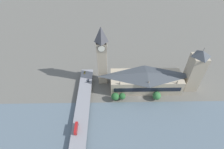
{
  "coord_description": "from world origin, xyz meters",
  "views": [
    {
      "loc": [
        -123.89,
        32.94,
        153.49
      ],
      "look_at": [
        20.88,
        30.6,
        16.98
      ],
      "focal_mm": 28.0,
      "sensor_mm": 36.0,
      "label": 1
    }
  ],
  "objects_px": {
    "clock_tower": "(102,55)",
    "car_southbound_mid": "(85,72)",
    "victoria_tower": "(195,70)",
    "car_northbound_tail": "(88,80)",
    "parliament_hall": "(146,80)",
    "double_decker_bus_lead": "(76,128)",
    "road_bridge": "(80,128)"
  },
  "relations": [
    {
      "from": "double_decker_bus_lead",
      "to": "parliament_hall",
      "type": "bearing_deg",
      "value": -51.93
    },
    {
      "from": "car_southbound_mid",
      "to": "victoria_tower",
      "type": "bearing_deg",
      "value": -99.49
    },
    {
      "from": "parliament_hall",
      "to": "clock_tower",
      "type": "bearing_deg",
      "value": 76.22
    },
    {
      "from": "victoria_tower",
      "to": "double_decker_bus_lead",
      "type": "bearing_deg",
      "value": 114.61
    },
    {
      "from": "car_southbound_mid",
      "to": "clock_tower",
      "type": "bearing_deg",
      "value": -110.58
    },
    {
      "from": "road_bridge",
      "to": "car_southbound_mid",
      "type": "bearing_deg",
      "value": 2.14
    },
    {
      "from": "victoria_tower",
      "to": "car_northbound_tail",
      "type": "bearing_deg",
      "value": 86.88
    },
    {
      "from": "road_bridge",
      "to": "double_decker_bus_lead",
      "type": "xyz_separation_m",
      "value": [
        -1.87,
        2.84,
        3.56
      ]
    },
    {
      "from": "double_decker_bus_lead",
      "to": "car_southbound_mid",
      "type": "height_order",
      "value": "double_decker_bus_lead"
    },
    {
      "from": "parliament_hall",
      "to": "clock_tower",
      "type": "height_order",
      "value": "clock_tower"
    },
    {
      "from": "parliament_hall",
      "to": "clock_tower",
      "type": "xyz_separation_m",
      "value": [
        12.09,
        49.3,
        26.98
      ]
    },
    {
      "from": "clock_tower",
      "to": "car_northbound_tail",
      "type": "relative_size",
      "value": 17.47
    },
    {
      "from": "parliament_hall",
      "to": "clock_tower",
      "type": "relative_size",
      "value": 1.09
    },
    {
      "from": "double_decker_bus_lead",
      "to": "car_northbound_tail",
      "type": "height_order",
      "value": "double_decker_bus_lead"
    },
    {
      "from": "parliament_hall",
      "to": "double_decker_bus_lead",
      "type": "bearing_deg",
      "value": 128.07
    },
    {
      "from": "victoria_tower",
      "to": "car_northbound_tail",
      "type": "height_order",
      "value": "victoria_tower"
    },
    {
      "from": "road_bridge",
      "to": "car_northbound_tail",
      "type": "xyz_separation_m",
      "value": [
        61.51,
        -2.98,
        1.7
      ]
    },
    {
      "from": "parliament_hall",
      "to": "double_decker_bus_lead",
      "type": "xyz_separation_m",
      "value": [
        -56.87,
        72.6,
        -4.03
      ]
    },
    {
      "from": "clock_tower",
      "to": "double_decker_bus_lead",
      "type": "bearing_deg",
      "value": 161.33
    },
    {
      "from": "parliament_hall",
      "to": "victoria_tower",
      "type": "height_order",
      "value": "victoria_tower"
    },
    {
      "from": "car_northbound_tail",
      "to": "road_bridge",
      "type": "bearing_deg",
      "value": 177.22
    },
    {
      "from": "parliament_hall",
      "to": "car_northbound_tail",
      "type": "bearing_deg",
      "value": 84.43
    },
    {
      "from": "car_southbound_mid",
      "to": "double_decker_bus_lead",
      "type": "bearing_deg",
      "value": 180.0
    },
    {
      "from": "victoria_tower",
      "to": "car_southbound_mid",
      "type": "relative_size",
      "value": 14.09
    },
    {
      "from": "double_decker_bus_lead",
      "to": "car_southbound_mid",
      "type": "bearing_deg",
      "value": -0.0
    },
    {
      "from": "parliament_hall",
      "to": "car_northbound_tail",
      "type": "relative_size",
      "value": 19.12
    },
    {
      "from": "road_bridge",
      "to": "double_decker_bus_lead",
      "type": "distance_m",
      "value": 4.92
    },
    {
      "from": "clock_tower",
      "to": "car_southbound_mid",
      "type": "distance_m",
      "value": 41.26
    },
    {
      "from": "parliament_hall",
      "to": "victoria_tower",
      "type": "xyz_separation_m",
      "value": [
        0.06,
        -51.67,
        14.11
      ]
    },
    {
      "from": "clock_tower",
      "to": "car_northbound_tail",
      "type": "xyz_separation_m",
      "value": [
        -5.57,
        17.47,
        -32.87
      ]
    },
    {
      "from": "clock_tower",
      "to": "car_southbound_mid",
      "type": "relative_size",
      "value": 18.33
    },
    {
      "from": "clock_tower",
      "to": "car_southbound_mid",
      "type": "xyz_separation_m",
      "value": [
        8.74,
        23.29,
        -32.91
      ]
    }
  ]
}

